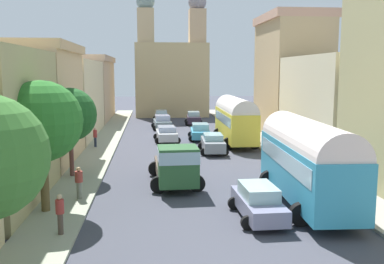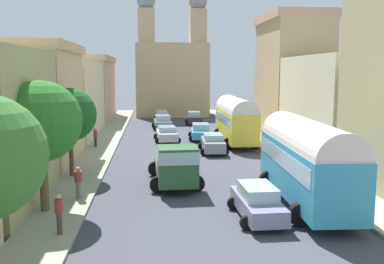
{
  "view_description": "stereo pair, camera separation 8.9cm",
  "coord_description": "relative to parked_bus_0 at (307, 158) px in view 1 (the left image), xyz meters",
  "views": [
    {
      "loc": [
        -3.02,
        -9.35,
        6.48
      ],
      "look_at": [
        0.0,
        22.53,
        1.99
      ],
      "focal_mm": 40.51,
      "sensor_mm": 36.0,
      "label": 1
    },
    {
      "loc": [
        -2.93,
        -9.36,
        6.48
      ],
      "look_at": [
        0.0,
        22.53,
        1.99
      ],
      "focal_mm": 40.51,
      "sensor_mm": 36.0,
      "label": 2
    }
  ],
  "objects": [
    {
      "name": "pedestrian_1",
      "position": [
        -12.22,
        16.78,
        -1.31
      ],
      "size": [
        0.46,
        0.46,
        1.78
      ],
      "color": "#20293B",
      "rests_on": "ground"
    },
    {
      "name": "car_3",
      "position": [
        -2.82,
        -1.83,
        -1.57
      ],
      "size": [
        2.24,
        4.33,
        1.53
      ],
      "color": "gray",
      "rests_on": "ground"
    },
    {
      "name": "car_5",
      "position": [
        -2.85,
        20.67,
        -1.56
      ],
      "size": [
        2.47,
        4.35,
        1.55
      ],
      "color": "#3C98BC",
      "rests_on": "ground"
    },
    {
      "name": "parked_bus_0",
      "position": [
        0.0,
        0.0,
        0.0
      ],
      "size": [
        3.51,
        9.65,
        4.19
      ],
      "color": "teal",
      "rests_on": "ground"
    },
    {
      "name": "pedestrian_3",
      "position": [
        -11.08,
        -3.3,
        -1.32
      ],
      "size": [
        0.4,
        0.4,
        1.76
      ],
      "color": "#4C3F36",
      "rests_on": "ground"
    },
    {
      "name": "ground_plane",
      "position": [
        -4.46,
        16.37,
        -2.33
      ],
      "size": [
        154.0,
        154.0,
        0.0
      ],
      "primitive_type": "plane",
      "color": "#3E404B"
    },
    {
      "name": "building_left_3",
      "position": [
        -15.31,
        23.87,
        1.44
      ],
      "size": [
        4.7,
        14.59,
        7.54
      ],
      "color": "beige",
      "rests_on": "ground"
    },
    {
      "name": "building_right_2",
      "position": [
        6.95,
        12.28,
        1.5
      ],
      "size": [
        5.82,
        11.74,
        7.67
      ],
      "color": "beige",
      "rests_on": "ground"
    },
    {
      "name": "distant_church",
      "position": [
        -4.46,
        43.54,
        3.67
      ],
      "size": [
        10.34,
        6.88,
        17.4
      ],
      "color": "tan",
      "rests_on": "ground"
    },
    {
      "name": "building_left_2",
      "position": [
        -15.5,
        11.22,
        1.9
      ],
      "size": [
        5.58,
        9.79,
        8.42
      ],
      "color": "tan",
      "rests_on": "ground"
    },
    {
      "name": "car_2",
      "position": [
        -6.15,
        36.59,
        -1.58
      ],
      "size": [
        2.22,
        3.82,
        1.47
      ],
      "color": "silver",
      "rests_on": "ground"
    },
    {
      "name": "roadside_tree_2",
      "position": [
        -12.36,
        6.52,
        1.56
      ],
      "size": [
        3.23,
        3.23,
        5.52
      ],
      "color": "brown",
      "rests_on": "ground"
    },
    {
      "name": "building_right_3",
      "position": [
        6.77,
        23.21,
        3.78
      ],
      "size": [
        6.0,
        9.43,
        12.15
      ],
      "color": "tan",
      "rests_on": "ground"
    },
    {
      "name": "sidewalk_right",
      "position": [
        2.79,
        16.37,
        -2.26
      ],
      "size": [
        2.5,
        70.0,
        0.14
      ],
      "primitive_type": "cube",
      "color": "#9F968B",
      "rests_on": "ground"
    },
    {
      "name": "cargo_truck_0",
      "position": [
        -6.14,
        3.78,
        -1.03
      ],
      "size": [
        3.1,
        6.58,
        2.52
      ],
      "color": "#2A582E",
      "rests_on": "ground"
    },
    {
      "name": "car_0",
      "position": [
        -6.08,
        19.75,
        -1.59
      ],
      "size": [
        2.46,
        4.24,
        1.45
      ],
      "color": "silver",
      "rests_on": "ground"
    },
    {
      "name": "parked_bus_1",
      "position": [
        0.06,
        18.2,
        -0.01
      ],
      "size": [
        3.3,
        9.69,
        4.17
      ],
      "color": "yellow",
      "rests_on": "ground"
    },
    {
      "name": "car_1",
      "position": [
        -6.24,
        28.49,
        -1.53
      ],
      "size": [
        2.53,
        4.37,
        1.6
      ],
      "color": "gray",
      "rests_on": "ground"
    },
    {
      "name": "car_4",
      "position": [
        -2.59,
        13.95,
        -1.55
      ],
      "size": [
        2.35,
        4.39,
        1.53
      ],
      "color": "gray",
      "rests_on": "ground"
    },
    {
      "name": "building_left_4",
      "position": [
        -15.37,
        39.2,
        1.93
      ],
      "size": [
        5.31,
        14.88,
        8.45
      ],
      "color": "tan",
      "rests_on": "ground"
    },
    {
      "name": "sidewalk_left",
      "position": [
        -11.71,
        16.37,
        -2.26
      ],
      "size": [
        2.5,
        70.0,
        0.14
      ],
      "primitive_type": "cube",
      "color": "#989E88",
      "rests_on": "ground"
    },
    {
      "name": "car_6",
      "position": [
        -2.33,
        32.38,
        -1.53
      ],
      "size": [
        2.27,
        3.89,
        1.62
      ],
      "color": "#2B2131",
      "rests_on": "ground"
    },
    {
      "name": "roadside_tree_1",
      "position": [
        -12.36,
        -0.25,
        1.92
      ],
      "size": [
        3.66,
        3.66,
        6.11
      ],
      "color": "brown",
      "rests_on": "ground"
    },
    {
      "name": "pedestrian_0",
      "position": [
        -11.13,
        1.54,
        -1.34
      ],
      "size": [
        0.42,
        0.42,
        1.76
      ],
      "color": "slate",
      "rests_on": "ground"
    }
  ]
}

